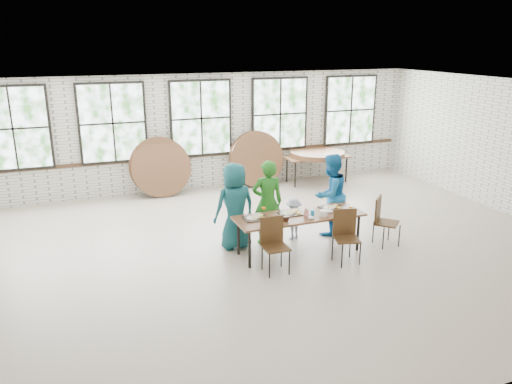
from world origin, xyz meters
TOP-DOWN VIEW (x-y plane):
  - room at (0.00, 4.44)m, footprint 12.00×12.00m
  - dining_table at (0.59, -0.28)m, footprint 2.41×0.83m
  - chair_near_left at (-0.13, -0.80)m, footprint 0.42×0.41m
  - chair_near_right at (1.22, -0.89)m, footprint 0.51×0.50m
  - chair_spare at (2.26, -0.48)m, footprint 0.58×0.58m
  - adult_teal at (-0.43, 0.37)m, footprint 0.87×0.63m
  - adult_green at (0.22, 0.37)m, footprint 0.66×0.49m
  - toddler at (0.78, 0.37)m, footprint 0.58×0.39m
  - adult_blue at (1.58, 0.37)m, footprint 0.98×0.88m
  - storage_table at (3.12, 3.92)m, footprint 1.80×0.76m
  - tabletop_clutter at (0.67, -0.30)m, footprint 2.04×0.61m
  - round_tops_stacked at (3.12, 3.92)m, footprint 1.50×1.50m
  - round_tops_leaning at (0.14, 4.21)m, footprint 4.12×0.50m

SIDE VIEW (x-z plane):
  - toddler at x=0.78m, z-range 0.00..0.84m
  - chair_near_left at x=-0.13m, z-range 0.08..1.03m
  - chair_near_right at x=1.22m, z-range 0.08..1.03m
  - chair_spare at x=2.26m, z-range 0.08..1.03m
  - storage_table at x=3.12m, z-range 0.32..1.06m
  - dining_table at x=0.59m, z-range 0.32..1.06m
  - round_tops_leaning at x=0.14m, z-range -0.01..1.48m
  - tabletop_clutter at x=0.67m, z-range 0.71..0.82m
  - round_tops_stacked at x=3.12m, z-range 0.74..0.87m
  - adult_teal at x=-0.43m, z-range 0.00..1.65m
  - adult_green at x=0.22m, z-range 0.00..1.65m
  - adult_blue at x=1.58m, z-range 0.00..1.66m
  - room at x=0.00m, z-range -4.17..7.83m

